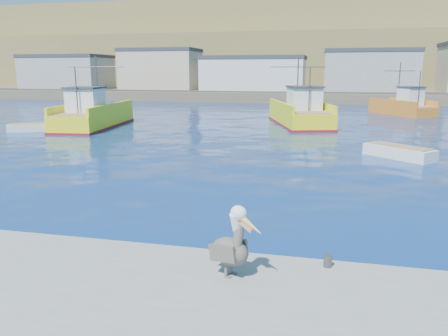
{
  "coord_description": "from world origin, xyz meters",
  "views": [
    {
      "loc": [
        2.74,
        -13.47,
        5.13
      ],
      "look_at": [
        -0.88,
        2.34,
        1.5
      ],
      "focal_mm": 35.0,
      "sensor_mm": 36.0,
      "label": 1
    }
  ],
  "objects_px": {
    "skiff_mid": "(399,153)",
    "pelican": "(231,246)",
    "trawler_yellow_b": "(300,114)",
    "skiff_left": "(32,128)",
    "boat_orange": "(404,106)",
    "trawler_yellow_a": "(93,116)"
  },
  "relations": [
    {
      "from": "boat_orange",
      "to": "trawler_yellow_a",
      "type": "bearing_deg",
      "value": -148.25
    },
    {
      "from": "boat_orange",
      "to": "skiff_mid",
      "type": "distance_m",
      "value": 28.23
    },
    {
      "from": "trawler_yellow_b",
      "to": "skiff_left",
      "type": "xyz_separation_m",
      "value": [
        -22.35,
        -9.98,
        -0.79
      ]
    },
    {
      "from": "trawler_yellow_b",
      "to": "pelican",
      "type": "height_order",
      "value": "trawler_yellow_b"
    },
    {
      "from": "skiff_mid",
      "to": "pelican",
      "type": "height_order",
      "value": "pelican"
    },
    {
      "from": "skiff_mid",
      "to": "pelican",
      "type": "relative_size",
      "value": 2.33
    },
    {
      "from": "boat_orange",
      "to": "skiff_mid",
      "type": "bearing_deg",
      "value": -99.47
    },
    {
      "from": "trawler_yellow_b",
      "to": "skiff_mid",
      "type": "relative_size",
      "value": 3.03
    },
    {
      "from": "boat_orange",
      "to": "pelican",
      "type": "bearing_deg",
      "value": -103.45
    },
    {
      "from": "trawler_yellow_a",
      "to": "boat_orange",
      "type": "bearing_deg",
      "value": 31.75
    },
    {
      "from": "skiff_left",
      "to": "skiff_mid",
      "type": "xyz_separation_m",
      "value": [
        29.11,
        -5.47,
        0.02
      ]
    },
    {
      "from": "trawler_yellow_b",
      "to": "pelican",
      "type": "bearing_deg",
      "value": -89.4
    },
    {
      "from": "boat_orange",
      "to": "pelican",
      "type": "xyz_separation_m",
      "value": [
        -11.05,
        -46.22,
        0.2
      ]
    },
    {
      "from": "trawler_yellow_b",
      "to": "skiff_left",
      "type": "bearing_deg",
      "value": -155.94
    },
    {
      "from": "boat_orange",
      "to": "pelican",
      "type": "height_order",
      "value": "boat_orange"
    },
    {
      "from": "boat_orange",
      "to": "trawler_yellow_b",
      "type": "bearing_deg",
      "value": -132.63
    },
    {
      "from": "trawler_yellow_a",
      "to": "trawler_yellow_b",
      "type": "bearing_deg",
      "value": 18.37
    },
    {
      "from": "trawler_yellow_b",
      "to": "boat_orange",
      "type": "distance_m",
      "value": 16.84
    },
    {
      "from": "skiff_left",
      "to": "trawler_yellow_b",
      "type": "bearing_deg",
      "value": 24.06
    },
    {
      "from": "skiff_left",
      "to": "pelican",
      "type": "xyz_separation_m",
      "value": [
        22.7,
        -23.85,
        0.97
      ]
    },
    {
      "from": "skiff_left",
      "to": "boat_orange",
      "type": "bearing_deg",
      "value": 33.53
    },
    {
      "from": "skiff_left",
      "to": "skiff_mid",
      "type": "height_order",
      "value": "skiff_mid"
    }
  ]
}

